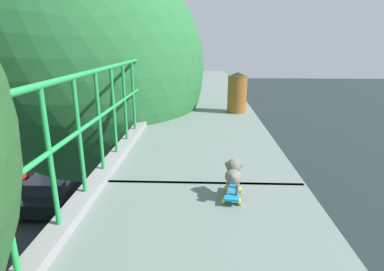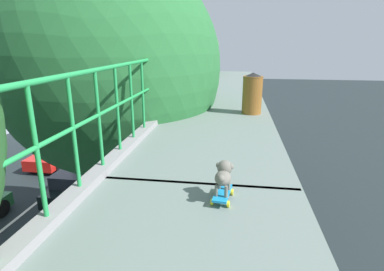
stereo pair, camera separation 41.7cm
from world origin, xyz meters
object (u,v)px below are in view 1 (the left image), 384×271
car_black_fifth (57,187)px  small_dog (233,172)px  toy_skateboard (232,192)px  litter_bin (237,92)px  car_red_taxi_sixth (27,158)px  city_bus (101,97)px

car_black_fifth → small_dog: small_dog is taller
toy_skateboard → litter_bin: litter_bin is taller
car_black_fifth → toy_skateboard: bearing=-53.6°
car_black_fifth → toy_skateboard: toy_skateboard is taller
car_black_fifth → car_red_taxi_sixth: 4.95m
city_bus → small_dog: bearing=-68.6°
litter_bin → small_dog: bearing=-96.3°
city_bus → small_dog: 28.55m
car_black_fifth → city_bus: (-3.49, 17.15, 1.09)m
car_red_taxi_sixth → city_bus: size_ratio=0.38×
car_black_fifth → small_dog: (6.81, -9.21, 4.85)m
toy_skateboard → litter_bin: bearing=83.7°
car_black_fifth → small_dog: size_ratio=11.38×
car_red_taxi_sixth → litter_bin: 14.59m
small_dog → litter_bin: bearing=83.7°
city_bus → small_dog: (10.30, -26.36, 3.75)m
city_bus → small_dog: small_dog is taller
toy_skateboard → car_black_fifth: bearing=126.4°
car_black_fifth → small_dog: 12.43m
car_black_fifth → car_red_taxi_sixth: bearing=133.2°
city_bus → small_dog: size_ratio=28.36×
city_bus → toy_skateboard: bearing=-68.7°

